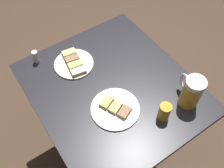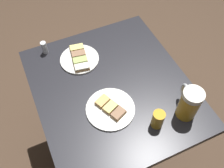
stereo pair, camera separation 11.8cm
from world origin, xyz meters
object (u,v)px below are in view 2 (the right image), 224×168
at_px(plate_far, 79,59).
at_px(beer_mug, 189,103).
at_px(plate_near, 110,108).
at_px(beer_glass_small, 158,119).
at_px(salt_shaker, 44,48).

distance_m(plate_far, beer_mug, 0.59).
bearing_deg(plate_near, beer_glass_small, 45.39).
distance_m(plate_far, beer_glass_small, 0.52).
bearing_deg(beer_mug, plate_near, -116.98).
xyz_separation_m(beer_glass_small, salt_shaker, (-0.61, -0.32, -0.01)).
bearing_deg(salt_shaker, plate_far, 49.47).
relative_size(plate_near, beer_mug, 1.36).
height_order(plate_far, beer_glass_small, beer_glass_small).
bearing_deg(beer_glass_small, salt_shaker, -152.17).
distance_m(plate_near, salt_shaker, 0.49).
bearing_deg(salt_shaker, plate_near, 20.31).
bearing_deg(salt_shaker, beer_glass_small, 27.83).
xyz_separation_m(plate_far, beer_mug, (0.49, 0.32, 0.07)).
xyz_separation_m(plate_near, plate_far, (-0.34, -0.02, 0.00)).
distance_m(plate_near, plate_far, 0.34).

